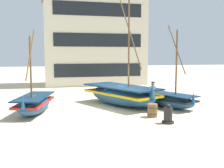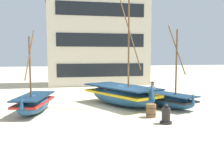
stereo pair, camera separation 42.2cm
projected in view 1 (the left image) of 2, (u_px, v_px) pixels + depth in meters
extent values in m
plane|color=beige|center=(116.00, 109.00, 16.07)|extent=(120.00, 120.00, 0.00)
ellipsoid|color=#23517A|center=(170.00, 101.00, 16.33)|extent=(2.65, 3.72, 0.88)
cube|color=black|center=(170.00, 99.00, 16.32)|extent=(2.60, 3.60, 0.11)
cube|color=#132C43|center=(170.00, 94.00, 16.29)|extent=(2.66, 3.68, 0.06)
cone|color=#23517A|center=(193.00, 98.00, 14.98)|extent=(0.35, 0.35, 0.62)
cylinder|color=brown|center=(176.00, 65.00, 15.75)|extent=(0.10, 0.10, 4.10)
cylinder|color=brown|center=(177.00, 50.00, 15.65)|extent=(0.65, 1.30, 2.91)
cube|color=brown|center=(166.00, 95.00, 16.50)|extent=(1.20, 0.67, 0.06)
ellipsoid|color=#23517A|center=(121.00, 96.00, 17.12)|extent=(4.31, 5.93, 1.26)
cube|color=gold|center=(121.00, 93.00, 17.10)|extent=(4.23, 5.74, 0.15)
cube|color=#132C43|center=(121.00, 87.00, 17.06)|extent=(4.32, 5.86, 0.09)
cone|color=#23517A|center=(152.00, 91.00, 15.00)|extent=(0.56, 0.56, 0.88)
cylinder|color=brown|center=(129.00, 41.00, 16.21)|extent=(0.10, 0.10, 6.39)
cylinder|color=brown|center=(129.00, 29.00, 16.13)|extent=(1.03, 2.06, 4.86)
cube|color=brown|center=(117.00, 88.00, 17.39)|extent=(1.88, 1.01, 0.06)
ellipsoid|color=#23517A|center=(35.00, 105.00, 14.75)|extent=(2.26, 4.09, 0.99)
cube|color=red|center=(34.00, 102.00, 14.74)|extent=(2.24, 3.94, 0.12)
cube|color=#132C43|center=(34.00, 96.00, 14.70)|extent=(2.28, 4.03, 0.07)
cone|color=#23517A|center=(23.00, 103.00, 12.85)|extent=(0.33, 0.33, 0.69)
cylinder|color=brown|center=(31.00, 70.00, 14.05)|extent=(0.10, 0.10, 3.53)
cylinder|color=brown|center=(30.00, 54.00, 13.96)|extent=(0.48, 1.70, 2.67)
cube|color=brown|center=(36.00, 98.00, 15.00)|extent=(1.31, 0.47, 0.06)
cylinder|color=#33333D|center=(153.00, 103.00, 15.70)|extent=(0.26, 0.26, 0.88)
cube|color=silver|center=(153.00, 91.00, 15.62)|extent=(0.42, 0.35, 0.54)
sphere|color=#A87A56|center=(153.00, 84.00, 15.58)|extent=(0.22, 0.22, 0.22)
cylinder|color=#2D2823|center=(153.00, 82.00, 15.57)|extent=(0.24, 0.24, 0.05)
cylinder|color=black|center=(168.00, 122.00, 12.68)|extent=(0.58, 0.58, 0.10)
cylinder|color=black|center=(168.00, 114.00, 12.64)|extent=(0.41, 0.41, 0.66)
sphere|color=black|center=(168.00, 106.00, 12.59)|extent=(0.22, 0.22, 0.22)
cylinder|color=brown|center=(152.00, 110.00, 13.92)|extent=(0.52, 0.52, 0.70)
torus|color=black|center=(152.00, 107.00, 13.90)|extent=(0.56, 0.56, 0.03)
torus|color=black|center=(152.00, 113.00, 13.93)|extent=(0.56, 0.56, 0.03)
cube|color=beige|center=(94.00, 43.00, 29.47)|extent=(10.69, 5.44, 9.14)
cube|color=black|center=(99.00, 70.00, 27.13)|extent=(8.98, 0.06, 1.34)
cube|color=black|center=(99.00, 40.00, 26.79)|extent=(8.98, 0.06, 1.34)
cube|color=black|center=(99.00, 9.00, 26.46)|extent=(8.98, 0.06, 1.34)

